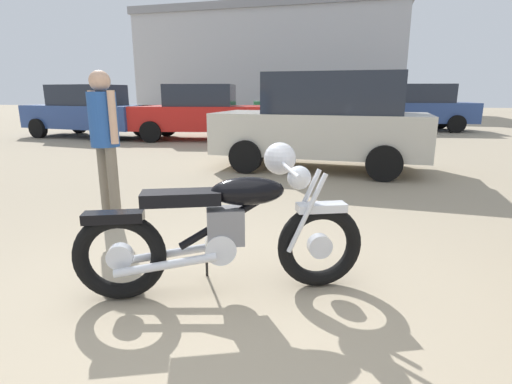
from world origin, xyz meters
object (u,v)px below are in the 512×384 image
(bystander, at_px, (104,132))
(red_hatchback_near, at_px, (89,111))
(blue_hatchback_right, at_px, (297,105))
(pale_sedan_back, at_px, (201,112))
(silver_sedan_mid, at_px, (406,106))
(vintage_motorcycle, at_px, (230,227))
(white_estate_far, at_px, (324,121))
(dark_sedan_left, at_px, (330,108))

(bystander, distance_m, red_hatchback_near, 9.66)
(blue_hatchback_right, bearing_deg, pale_sedan_back, -119.19)
(pale_sedan_back, distance_m, silver_sedan_mid, 8.11)
(red_hatchback_near, bearing_deg, vintage_motorcycle, 137.87)
(bystander, bearing_deg, pale_sedan_back, 39.33)
(pale_sedan_back, xyz_separation_m, silver_sedan_mid, (6.81, 4.40, 0.10))
(pale_sedan_back, distance_m, white_estate_far, 5.76)
(vintage_motorcycle, xyz_separation_m, silver_sedan_mid, (3.60, 13.74, 0.45))
(red_hatchback_near, relative_size, blue_hatchback_right, 1.00)
(white_estate_far, bearing_deg, blue_hatchback_right, -76.46)
(vintage_motorcycle, distance_m, white_estate_far, 5.07)
(vintage_motorcycle, bearing_deg, blue_hatchback_right, 74.72)
(blue_hatchback_right, bearing_deg, bystander, -104.69)
(silver_sedan_mid, height_order, blue_hatchback_right, silver_sedan_mid)
(pale_sedan_back, xyz_separation_m, blue_hatchback_right, (2.40, 7.45, 0.00))
(dark_sedan_left, distance_m, silver_sedan_mid, 3.79)
(pale_sedan_back, height_order, dark_sedan_left, dark_sedan_left)
(dark_sedan_left, xyz_separation_m, silver_sedan_mid, (2.89, 2.44, 0.02))
(pale_sedan_back, xyz_separation_m, dark_sedan_left, (3.92, 1.96, 0.08))
(dark_sedan_left, bearing_deg, pale_sedan_back, -162.83)
(blue_hatchback_right, bearing_deg, silver_sedan_mid, -45.95)
(white_estate_far, distance_m, silver_sedan_mid, 9.23)
(bystander, distance_m, dark_sedan_left, 10.27)
(bystander, bearing_deg, dark_sedan_left, 15.12)
(silver_sedan_mid, bearing_deg, blue_hatchback_right, 141.86)
(pale_sedan_back, xyz_separation_m, red_hatchback_near, (-3.84, 0.04, 0.00))
(pale_sedan_back, bearing_deg, red_hatchback_near, -7.60)
(pale_sedan_back, relative_size, silver_sedan_mid, 0.91)
(pale_sedan_back, bearing_deg, vintage_motorcycle, 102.03)
(dark_sedan_left, height_order, silver_sedan_mid, dark_sedan_left)
(red_hatchback_near, xyz_separation_m, blue_hatchback_right, (6.24, 7.40, 0.00))
(bystander, xyz_separation_m, pale_sedan_back, (-1.49, 8.01, -0.18))
(pale_sedan_back, height_order, silver_sedan_mid, silver_sedan_mid)
(white_estate_far, bearing_deg, red_hatchback_near, -22.99)
(vintage_motorcycle, relative_size, silver_sedan_mid, 0.42)
(vintage_motorcycle, distance_m, dark_sedan_left, 11.34)
(silver_sedan_mid, bearing_deg, pale_sedan_back, -150.60)
(vintage_motorcycle, xyz_separation_m, pale_sedan_back, (-3.21, 9.34, 0.34))
(red_hatchback_near, distance_m, blue_hatchback_right, 9.68)
(white_estate_far, bearing_deg, bystander, 64.73)
(white_estate_far, bearing_deg, vintage_motorcycle, 90.06)
(white_estate_far, height_order, red_hatchback_near, white_estate_far)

